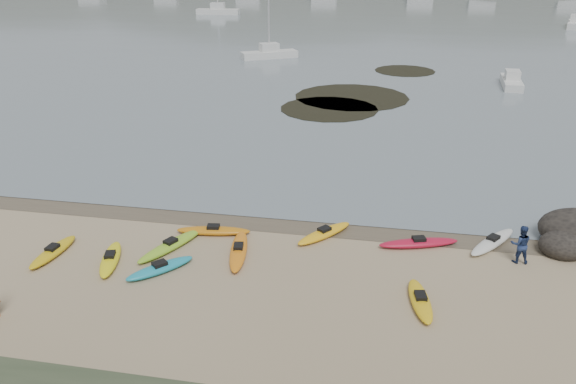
# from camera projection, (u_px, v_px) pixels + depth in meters

# --- Properties ---
(ground) EXTENTS (600.00, 600.00, 0.00)m
(ground) POSITION_uv_depth(u_px,v_px,m) (288.00, 220.00, 27.19)
(ground) COLOR tan
(ground) RESTS_ON ground
(wet_sand) EXTENTS (60.00, 60.00, 0.00)m
(wet_sand) POSITION_uv_depth(u_px,v_px,m) (287.00, 223.00, 26.91)
(wet_sand) COLOR brown
(wet_sand) RESTS_ON ground
(kayaks) EXTENTS (20.46, 8.33, 0.34)m
(kayaks) POSITION_uv_depth(u_px,v_px,m) (264.00, 250.00, 24.14)
(kayaks) COLOR #B61230
(kayaks) RESTS_ON ground
(person_east) EXTENTS (0.84, 0.67, 1.68)m
(person_east) POSITION_uv_depth(u_px,v_px,m) (521.00, 244.00, 23.25)
(person_east) COLOR navy
(person_east) RESTS_ON ground
(kelp_mats) EXTENTS (13.47, 24.33, 0.04)m
(kelp_mats) POSITION_uv_depth(u_px,v_px,m) (358.00, 94.00, 50.72)
(kelp_mats) COLOR black
(kelp_mats) RESTS_ON water
(moored_boats) EXTENTS (94.25, 89.43, 1.19)m
(moored_boats) POSITION_uv_depth(u_px,v_px,m) (433.00, 22.00, 97.22)
(moored_boats) COLOR silver
(moored_boats) RESTS_ON ground
(far_hills) EXTENTS (550.00, 135.00, 80.00)m
(far_hills) POSITION_uv_depth(u_px,v_px,m) (493.00, 34.00, 201.97)
(far_hills) COLOR #384235
(far_hills) RESTS_ON ground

